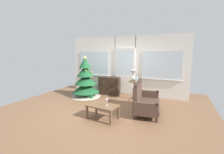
{
  "coord_description": "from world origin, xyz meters",
  "views": [
    {
      "loc": [
        2.2,
        -4.36,
        1.85
      ],
      "look_at": [
        0.05,
        0.55,
        1.0
      ],
      "focal_mm": 24.98,
      "sensor_mm": 36.0,
      "label": 1
    }
  ],
  "objects_px": {
    "christmas_tree": "(86,81)",
    "coffee_table": "(103,107)",
    "settee_sofa": "(144,100)",
    "flower_vase": "(137,79)",
    "dresser_cabinet": "(109,86)",
    "wine_glass": "(107,101)",
    "table_lamp": "(133,74)",
    "gift_box": "(91,96)",
    "side_table": "(134,87)"
  },
  "relations": [
    {
      "from": "coffee_table",
      "to": "wine_glass",
      "type": "relative_size",
      "value": 4.57
    },
    {
      "from": "settee_sofa",
      "to": "coffee_table",
      "type": "height_order",
      "value": "settee_sofa"
    },
    {
      "from": "table_lamp",
      "to": "wine_glass",
      "type": "distance_m",
      "value": 2.26
    },
    {
      "from": "table_lamp",
      "to": "flower_vase",
      "type": "bearing_deg",
      "value": -32.01
    },
    {
      "from": "table_lamp",
      "to": "flower_vase",
      "type": "relative_size",
      "value": 1.26
    },
    {
      "from": "wine_glass",
      "to": "coffee_table",
      "type": "bearing_deg",
      "value": 175.42
    },
    {
      "from": "christmas_tree",
      "to": "gift_box",
      "type": "bearing_deg",
      "value": -27.69
    },
    {
      "from": "dresser_cabinet",
      "to": "wine_glass",
      "type": "bearing_deg",
      "value": -66.93
    },
    {
      "from": "side_table",
      "to": "gift_box",
      "type": "height_order",
      "value": "side_table"
    },
    {
      "from": "christmas_tree",
      "to": "coffee_table",
      "type": "distance_m",
      "value": 2.45
    },
    {
      "from": "dresser_cabinet",
      "to": "coffee_table",
      "type": "height_order",
      "value": "dresser_cabinet"
    },
    {
      "from": "side_table",
      "to": "table_lamp",
      "type": "height_order",
      "value": "table_lamp"
    },
    {
      "from": "coffee_table",
      "to": "gift_box",
      "type": "bearing_deg",
      "value": 130.62
    },
    {
      "from": "settee_sofa",
      "to": "gift_box",
      "type": "height_order",
      "value": "settee_sofa"
    },
    {
      "from": "flower_vase",
      "to": "wine_glass",
      "type": "relative_size",
      "value": 1.79
    },
    {
      "from": "christmas_tree",
      "to": "side_table",
      "type": "distance_m",
      "value": 2.04
    },
    {
      "from": "wine_glass",
      "to": "gift_box",
      "type": "distance_m",
      "value": 2.21
    },
    {
      "from": "christmas_tree",
      "to": "table_lamp",
      "type": "bearing_deg",
      "value": 13.17
    },
    {
      "from": "flower_vase",
      "to": "wine_glass",
      "type": "bearing_deg",
      "value": -97.12
    },
    {
      "from": "side_table",
      "to": "flower_vase",
      "type": "xyz_separation_m",
      "value": [
        0.1,
        -0.06,
        0.33
      ]
    },
    {
      "from": "christmas_tree",
      "to": "flower_vase",
      "type": "bearing_deg",
      "value": 9.56
    },
    {
      "from": "settee_sofa",
      "to": "gift_box",
      "type": "xyz_separation_m",
      "value": [
        -2.28,
        0.57,
        -0.28
      ]
    },
    {
      "from": "flower_vase",
      "to": "coffee_table",
      "type": "bearing_deg",
      "value": -100.82
    },
    {
      "from": "christmas_tree",
      "to": "table_lamp",
      "type": "xyz_separation_m",
      "value": [
        1.94,
        0.45,
        0.37
      ]
    },
    {
      "from": "dresser_cabinet",
      "to": "settee_sofa",
      "type": "xyz_separation_m",
      "value": [
        1.85,
        -1.46,
        -0.01
      ]
    },
    {
      "from": "side_table",
      "to": "table_lamp",
      "type": "bearing_deg",
      "value": 146.31
    },
    {
      "from": "christmas_tree",
      "to": "settee_sofa",
      "type": "relative_size",
      "value": 1.11
    },
    {
      "from": "christmas_tree",
      "to": "flower_vase",
      "type": "height_order",
      "value": "christmas_tree"
    },
    {
      "from": "christmas_tree",
      "to": "dresser_cabinet",
      "type": "bearing_deg",
      "value": 41.84
    },
    {
      "from": "settee_sofa",
      "to": "side_table",
      "type": "height_order",
      "value": "settee_sofa"
    },
    {
      "from": "dresser_cabinet",
      "to": "flower_vase",
      "type": "relative_size",
      "value": 2.64
    },
    {
      "from": "christmas_tree",
      "to": "flower_vase",
      "type": "relative_size",
      "value": 4.94
    },
    {
      "from": "side_table",
      "to": "coffee_table",
      "type": "relative_size",
      "value": 0.82
    },
    {
      "from": "settee_sofa",
      "to": "wine_glass",
      "type": "xyz_separation_m",
      "value": [
        -0.8,
        -1.0,
        0.17
      ]
    },
    {
      "from": "settee_sofa",
      "to": "coffee_table",
      "type": "bearing_deg",
      "value": -133.33
    },
    {
      "from": "dresser_cabinet",
      "to": "table_lamp",
      "type": "xyz_separation_m",
      "value": [
        1.15,
        -0.25,
        0.62
      ]
    },
    {
      "from": "settee_sofa",
      "to": "side_table",
      "type": "xyz_separation_m",
      "value": [
        -0.63,
        1.17,
        0.14
      ]
    },
    {
      "from": "table_lamp",
      "to": "gift_box",
      "type": "height_order",
      "value": "table_lamp"
    },
    {
      "from": "christmas_tree",
      "to": "coffee_table",
      "type": "relative_size",
      "value": 1.94
    },
    {
      "from": "table_lamp",
      "to": "coffee_table",
      "type": "relative_size",
      "value": 0.49
    },
    {
      "from": "coffee_table",
      "to": "wine_glass",
      "type": "bearing_deg",
      "value": -4.58
    },
    {
      "from": "coffee_table",
      "to": "gift_box",
      "type": "relative_size",
      "value": 4.61
    },
    {
      "from": "side_table",
      "to": "christmas_tree",
      "type": "bearing_deg",
      "value": -168.31
    },
    {
      "from": "table_lamp",
      "to": "gift_box",
      "type": "relative_size",
      "value": 2.28
    },
    {
      "from": "christmas_tree",
      "to": "gift_box",
      "type": "relative_size",
      "value": 8.94
    },
    {
      "from": "settee_sofa",
      "to": "flower_vase",
      "type": "height_order",
      "value": "flower_vase"
    },
    {
      "from": "flower_vase",
      "to": "wine_glass",
      "type": "distance_m",
      "value": 2.15
    },
    {
      "from": "dresser_cabinet",
      "to": "settee_sofa",
      "type": "distance_m",
      "value": 2.35
    },
    {
      "from": "wine_glass",
      "to": "christmas_tree",
      "type": "bearing_deg",
      "value": 136.14
    },
    {
      "from": "side_table",
      "to": "gift_box",
      "type": "distance_m",
      "value": 1.8
    }
  ]
}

